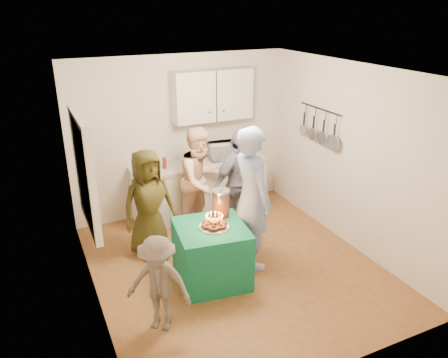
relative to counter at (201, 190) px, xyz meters
name	(u,v)px	position (x,y,z in m)	size (l,w,h in m)	color
floor	(235,266)	(-0.20, -1.70, -0.43)	(4.00, 4.00, 0.00)	brown
ceiling	(237,71)	(-0.20, -1.70, 2.17)	(4.00, 4.00, 0.00)	white
back_wall	(181,136)	(-0.20, 0.30, 0.87)	(3.60, 3.60, 0.00)	silver
left_wall	(87,204)	(-2.00, -1.70, 0.87)	(4.00, 4.00, 0.00)	silver
right_wall	(351,157)	(1.60, -1.70, 0.87)	(4.00, 4.00, 0.00)	silver
window_night	(83,173)	(-1.97, -1.40, 1.12)	(0.04, 1.00, 1.20)	black
counter	(201,190)	(0.00, 0.00, 0.00)	(2.20, 0.58, 0.86)	white
countertop	(200,164)	(0.00, 0.00, 0.46)	(2.24, 0.62, 0.05)	beige
upper_cabinet	(213,95)	(0.30, 0.15, 1.52)	(1.30, 0.30, 0.80)	white
pot_rack	(318,125)	(1.52, -1.00, 1.17)	(0.12, 1.00, 0.60)	black
microwave	(224,151)	(0.43, 0.00, 0.62)	(0.50, 0.34, 0.28)	white
party_table	(211,254)	(-0.60, -1.83, -0.05)	(0.85, 0.85, 0.76)	#106F48
donut_cake	(214,221)	(-0.57, -1.85, 0.42)	(0.38, 0.38, 0.18)	#381C0C
punch_jar	(221,204)	(-0.36, -1.60, 0.50)	(0.22, 0.22, 0.34)	red
man_birthday	(251,198)	(0.03, -1.70, 0.54)	(0.71, 0.46, 1.93)	#98ABDD
woman_back_left	(148,204)	(-1.12, -0.87, 0.34)	(0.75, 0.49, 1.54)	brown
woman_back_center	(201,181)	(-0.21, -0.55, 0.40)	(0.81, 0.63, 1.66)	#FFAE85
woman_back_right	(238,184)	(0.25, -0.89, 0.39)	(0.96, 0.40, 1.64)	black
child_near_left	(159,284)	(-1.46, -2.41, 0.13)	(0.72, 0.41, 1.11)	#584F46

